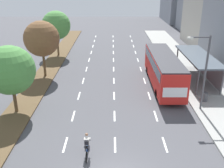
# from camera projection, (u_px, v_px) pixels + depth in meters

# --- Properties ---
(median_strip) EXTENTS (2.60, 52.00, 0.12)m
(median_strip) POSITION_uv_depth(u_px,v_px,m) (50.00, 69.00, 33.34)
(median_strip) COLOR brown
(median_strip) RESTS_ON ground
(sidewalk_right) EXTENTS (4.50, 52.00, 0.15)m
(sidewalk_right) POSITION_uv_depth(u_px,v_px,m) (186.00, 69.00, 33.31)
(sidewalk_right) COLOR #9E9E99
(sidewalk_right) RESTS_ON ground
(lane_divider_left) EXTENTS (0.14, 46.86, 0.01)m
(lane_divider_left) POSITION_uv_depth(u_px,v_px,m) (85.00, 75.00, 31.44)
(lane_divider_left) COLOR white
(lane_divider_left) RESTS_ON ground
(lane_divider_center) EXTENTS (0.14, 46.86, 0.01)m
(lane_divider_center) POSITION_uv_depth(u_px,v_px,m) (114.00, 75.00, 31.43)
(lane_divider_center) COLOR white
(lane_divider_center) RESTS_ON ground
(lane_divider_right) EXTENTS (0.14, 46.86, 0.01)m
(lane_divider_right) POSITION_uv_depth(u_px,v_px,m) (143.00, 75.00, 31.43)
(lane_divider_right) COLOR white
(lane_divider_right) RESTS_ON ground
(bus_shelter) EXTENTS (2.90, 9.40, 2.86)m
(bus_shelter) POSITION_uv_depth(u_px,v_px,m) (200.00, 65.00, 28.78)
(bus_shelter) COLOR gray
(bus_shelter) RESTS_ON sidewalk_right
(bus) EXTENTS (2.54, 11.29, 3.37)m
(bus) POSITION_uv_depth(u_px,v_px,m) (164.00, 67.00, 27.47)
(bus) COLOR red
(bus) RESTS_ON ground
(cyclist) EXTENTS (0.46, 1.82, 1.71)m
(cyclist) POSITION_uv_depth(u_px,v_px,m) (87.00, 146.00, 16.66)
(cyclist) COLOR black
(cyclist) RESTS_ON ground
(median_tree_second) EXTENTS (4.06, 4.06, 5.79)m
(median_tree_second) POSITION_uv_depth(u_px,v_px,m) (11.00, 70.00, 21.11)
(median_tree_second) COLOR brown
(median_tree_second) RESTS_ON median_strip
(median_tree_third) EXTENTS (4.02, 4.02, 6.42)m
(median_tree_third) POSITION_uv_depth(u_px,v_px,m) (42.00, 39.00, 29.15)
(median_tree_third) COLOR brown
(median_tree_third) RESTS_ON median_strip
(median_tree_fourth) EXTENTS (4.12, 4.12, 6.49)m
(median_tree_fourth) POSITION_uv_depth(u_px,v_px,m) (57.00, 25.00, 37.43)
(median_tree_fourth) COLOR brown
(median_tree_fourth) RESTS_ON median_strip
(streetlight) EXTENTS (1.91, 0.24, 6.50)m
(streetlight) POSITION_uv_depth(u_px,v_px,m) (204.00, 68.00, 21.47)
(streetlight) COLOR #4C4C51
(streetlight) RESTS_ON sidewalk_right
(trash_bin) EXTENTS (0.52, 0.52, 0.85)m
(trash_bin) POSITION_uv_depth(u_px,v_px,m) (205.00, 97.00, 24.15)
(trash_bin) COLOR #4C4C51
(trash_bin) RESTS_ON sidewalk_right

